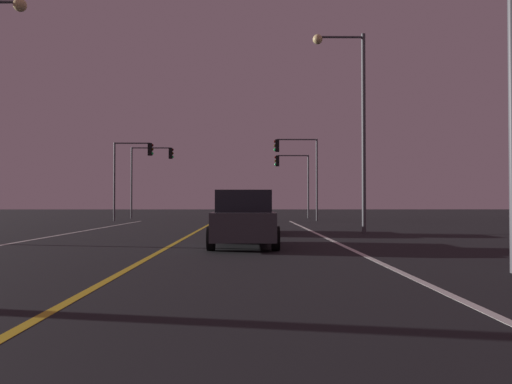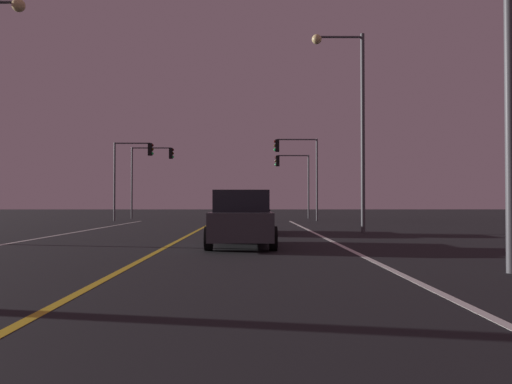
{
  "view_description": "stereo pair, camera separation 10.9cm",
  "coord_description": "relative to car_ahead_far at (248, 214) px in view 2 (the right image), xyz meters",
  "views": [
    {
      "loc": [
        2.44,
        0.12,
        1.34
      ],
      "look_at": [
        2.91,
        36.89,
        2.08
      ],
      "focal_mm": 36.43,
      "sensor_mm": 36.0,
      "label": 1
    },
    {
      "loc": [
        2.55,
        0.12,
        1.34
      ],
      "look_at": [
        2.91,
        36.89,
        2.08
      ],
      "focal_mm": 36.43,
      "sensor_mm": 36.0,
      "label": 2
    }
  ],
  "objects": [
    {
      "name": "traffic_light_near_right",
      "position": [
        3.5,
        15.21,
        3.6
      ],
      "size": [
        3.23,
        0.36,
        5.99
      ],
      "rotation": [
        0.0,
        0.0,
        3.14
      ],
      "color": "#4C4C51",
      "rests_on": "ground"
    },
    {
      "name": "traffic_light_far_left",
      "position": [
        -8.17,
        20.71,
        3.58
      ],
      "size": [
        3.57,
        0.36,
        5.94
      ],
      "color": "#4C4C51",
      "rests_on": "ground"
    },
    {
      "name": "street_lamp_right_far",
      "position": [
        4.57,
        0.21,
        4.71
      ],
      "size": [
        2.34,
        0.44,
        8.82
      ],
      "rotation": [
        0.0,
        0.0,
        3.14
      ],
      "color": "#4C4C51",
      "rests_on": "ground"
    },
    {
      "name": "lane_center_divider",
      "position": [
        -2.42,
        -6.99,
        -0.82
      ],
      "size": [
        0.16,
        43.39,
        0.01
      ],
      "primitive_type": "cube",
      "color": "gold",
      "rests_on": "ground"
    },
    {
      "name": "lane_edge_right",
      "position": [
        2.92,
        -6.99,
        -0.82
      ],
      "size": [
        0.16,
        43.39,
        0.01
      ],
      "primitive_type": "cube",
      "color": "silver",
      "rests_on": "ground"
    },
    {
      "name": "car_ahead_far",
      "position": [
        0.0,
        0.0,
        0.0
      ],
      "size": [
        2.02,
        4.3,
        1.7
      ],
      "rotation": [
        0.0,
        0.0,
        1.57
      ],
      "color": "black",
      "rests_on": "ground"
    },
    {
      "name": "car_lead_same_lane",
      "position": [
        -0.15,
        -6.83,
        0.0
      ],
      "size": [
        2.02,
        4.3,
        1.7
      ],
      "rotation": [
        0.0,
        0.0,
        1.57
      ],
      "color": "black",
      "rests_on": "ground"
    },
    {
      "name": "traffic_light_far_right",
      "position": [
        3.59,
        20.71,
        3.12
      ],
      "size": [
        2.91,
        0.36,
        5.31
      ],
      "rotation": [
        0.0,
        0.0,
        3.14
      ],
      "color": "#4C4C51",
      "rests_on": "ground"
    },
    {
      "name": "traffic_light_near_left",
      "position": [
        -8.48,
        15.21,
        3.39
      ],
      "size": [
        2.9,
        0.36,
        5.71
      ],
      "color": "#4C4C51",
      "rests_on": "ground"
    }
  ]
}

